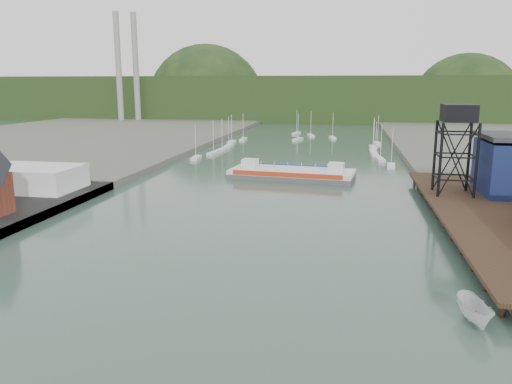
% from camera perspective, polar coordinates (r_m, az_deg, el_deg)
% --- Properties ---
extents(ground, '(600.00, 600.00, 0.00)m').
position_cam_1_polar(ground, '(44.39, -12.57, -17.27)').
color(ground, '#2D463B').
rests_on(ground, ground).
extents(east_pier, '(14.00, 70.00, 2.45)m').
position_cam_1_polar(east_pier, '(85.41, 24.41, -2.24)').
color(east_pier, black).
rests_on(east_pier, ground).
extents(white_shed, '(18.00, 12.00, 4.50)m').
position_cam_1_polar(white_shed, '(105.76, -24.30, 1.47)').
color(white_shed, silver).
rests_on(white_shed, west_quay).
extents(lift_tower, '(6.50, 6.50, 16.00)m').
position_cam_1_polar(lift_tower, '(95.49, 22.13, 7.76)').
color(lift_tower, black).
rests_on(lift_tower, east_pier).
extents(marina_sailboats, '(57.71, 92.65, 0.90)m').
position_cam_1_polar(marina_sailboats, '(175.83, 5.17, 5.25)').
color(marina_sailboats, silver).
rests_on(marina_sailboats, ground).
extents(smokestacks, '(11.20, 8.20, 60.00)m').
position_cam_1_polar(smokestacks, '(294.39, -14.50, 13.51)').
color(smokestacks, gray).
rests_on(smokestacks, ground).
extents(distant_hills, '(500.00, 120.00, 80.00)m').
position_cam_1_polar(distant_hills, '(337.48, 7.11, 10.26)').
color(distant_hills, black).
rests_on(distant_hills, ground).
extents(chain_ferry, '(29.62, 14.51, 4.11)m').
position_cam_1_polar(chain_ferry, '(116.97, 4.12, 2.15)').
color(chain_ferry, '#4D4E50').
rests_on(chain_ferry, ground).
extents(motorboat, '(3.04, 6.31, 2.34)m').
position_cam_1_polar(motorboat, '(51.24, 23.74, -12.41)').
color(motorboat, silver).
rests_on(motorboat, ground).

